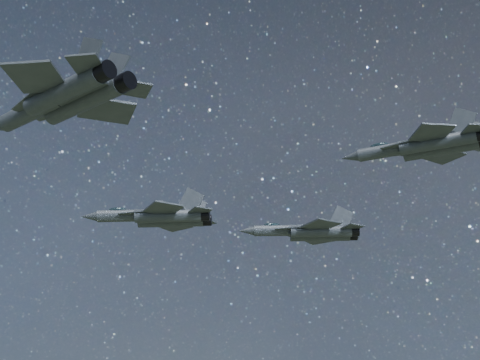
% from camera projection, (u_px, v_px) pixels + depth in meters
% --- Properties ---
extents(jet_lead, '(16.79, 11.16, 4.27)m').
position_uv_depth(jet_lead, '(159.00, 217.00, 81.44)').
color(jet_lead, '#31383D').
extents(jet_left, '(16.20, 10.70, 4.14)m').
position_uv_depth(jet_left, '(311.00, 232.00, 87.07)').
color(jet_left, '#31383D').
extents(jet_right, '(19.06, 12.97, 4.79)m').
position_uv_depth(jet_right, '(64.00, 98.00, 56.85)').
color(jet_right, '#31383D').
extents(jet_slot, '(15.77, 11.24, 4.02)m').
position_uv_depth(jet_slot, '(427.00, 146.00, 69.04)').
color(jet_slot, '#31383D').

